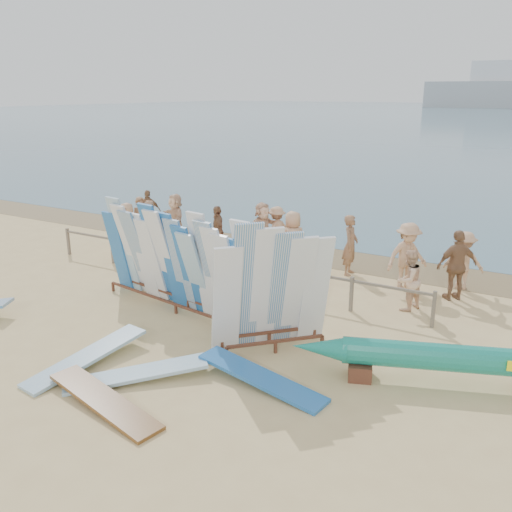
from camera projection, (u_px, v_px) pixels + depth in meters
The scene contains 29 objects.
ground at pixel (149, 321), 13.01m from camera, with size 160.00×160.00×0.00m, color #DABC7E.
wet_sand_strip at pixel (284, 248), 19.01m from camera, with size 40.00×2.60×0.01m, color olive.
distant_ship at pixel (501, 90), 166.89m from camera, with size 45.00×8.00×14.00m.
fence at pixel (217, 263), 15.33m from camera, with size 12.08×0.08×0.90m.
main_surfboard_rack at pixel (181, 265), 13.25m from camera, with size 5.42×1.57×2.72m.
side_surfboard_rack at pixel (272, 292), 11.28m from camera, with size 2.23×2.23×2.89m.
outrigger_canoe at pixel (448, 359), 10.05m from camera, with size 5.64×2.43×0.83m.
vendor_table at pixel (269, 312), 12.57m from camera, with size 0.97×0.75×1.19m.
flat_board_c at pixel (104, 406), 9.51m from camera, with size 0.56×2.70×0.07m, color brown.
flat_board_a at pixel (87, 365), 10.95m from camera, with size 0.56×2.70×0.07m, color #82B3D1.
flat_board_d at pixel (261, 385), 10.20m from camera, with size 0.56×2.70×0.07m, color #2366B3.
flat_board_b at pixel (137, 380), 10.39m from camera, with size 0.56×2.70×0.07m, color #82B3D1.
beach_chair_left at pixel (216, 264), 16.40m from camera, with size 0.75×0.77×0.95m.
beach_chair_right at pixel (239, 268), 16.06m from camera, with size 0.76×0.77×0.90m.
stroller at pixel (268, 271), 15.36m from camera, with size 0.57×0.78×1.03m.
beachgoer_extra_0 at pixel (464, 261), 14.93m from camera, with size 1.06×0.44×1.64m, color tan.
beachgoer_7 at pixel (350, 245), 16.10m from camera, with size 0.66×0.36×1.82m, color #8C6042.
beachgoer_8 at pixel (408, 280), 13.50m from camera, with size 0.76×0.37×1.57m, color beige.
beachgoer_9 at pixel (407, 256), 14.87m from camera, with size 1.22×0.50×1.89m, color tan.
beachgoer_3 at pixel (276, 230), 18.21m from camera, with size 1.05×0.43×1.62m, color tan.
beachgoer_extra_1 at pixel (149, 211), 21.22m from camera, with size 0.94×0.41×1.61m, color #8C6042.
beachgoer_0 at pixel (128, 228), 18.28m from camera, with size 0.85×0.40×1.73m, color tan.
beachgoer_2 at pixel (151, 224), 18.85m from camera, with size 0.82×0.39×1.69m, color beige.
beachgoer_5 at pixel (263, 229), 17.96m from camera, with size 1.68×0.54×1.81m, color beige.
beachgoer_6 at pixel (293, 241), 16.50m from camera, with size 0.90×0.43×1.84m, color tan.
beachgoer_1 at pixel (142, 223), 18.77m from camera, with size 0.67×0.37×1.83m, color #8C6042.
beachgoer_10 at pixel (457, 265), 14.11m from camera, with size 1.10×0.48×1.89m, color #8C6042.
beachgoer_11 at pixel (176, 218), 19.66m from camera, with size 1.64×0.53×1.76m, color beige.
beachgoer_4 at pixel (218, 231), 18.03m from camera, with size 0.98×0.43×1.68m, color #8C6042.
Camera 1 is at (8.14, -9.16, 5.31)m, focal length 38.00 mm.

